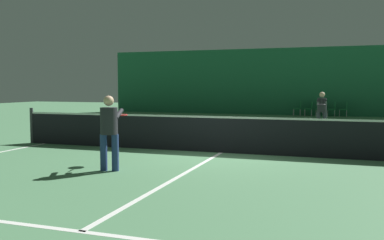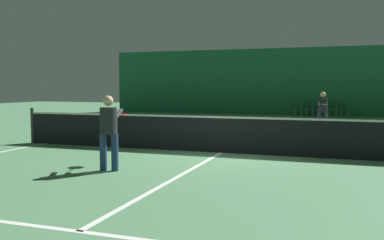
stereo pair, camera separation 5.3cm
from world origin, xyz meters
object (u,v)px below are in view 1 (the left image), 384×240
at_px(tennis_net, 221,133).
at_px(player_near, 110,127).
at_px(courtside_chair_1, 310,108).
at_px(courtside_chair_0, 298,108).
at_px(courtside_chair_3, 333,108).
at_px(player_far, 322,108).
at_px(courtside_chair_2, 321,108).
at_px(courtside_chair_4, 345,108).

xyz_separation_m(tennis_net, player_near, (-1.55, -3.00, 0.38)).
bearing_deg(tennis_net, courtside_chair_1, 85.13).
relative_size(tennis_net, courtside_chair_0, 14.29).
relative_size(tennis_net, courtside_chair_3, 14.29).
bearing_deg(player_far, tennis_net, -19.92).
relative_size(player_near, courtside_chair_3, 1.82).
height_order(courtside_chair_2, courtside_chair_3, same).
height_order(courtside_chair_1, courtside_chair_4, same).
bearing_deg(courtside_chair_0, player_near, -6.92).
bearing_deg(courtside_chair_2, tennis_net, -7.28).
distance_m(courtside_chair_0, courtside_chair_2, 1.28).
xyz_separation_m(courtside_chair_2, courtside_chair_4, (1.28, 0.00, 0.00)).
relative_size(tennis_net, player_near, 7.83).
height_order(courtside_chair_0, courtside_chair_1, same).
bearing_deg(courtside_chair_2, player_near, -10.87).
height_order(tennis_net, player_near, player_near).
bearing_deg(courtside_chair_3, player_near, -12.82).
distance_m(courtside_chair_1, courtside_chair_2, 0.64).
xyz_separation_m(courtside_chair_0, courtside_chair_3, (1.92, 0.00, 0.00)).
bearing_deg(courtside_chair_1, player_near, -8.91).
distance_m(player_near, courtside_chair_1, 18.27).
relative_size(tennis_net, courtside_chair_4, 14.29).
xyz_separation_m(player_far, courtside_chair_2, (-0.34, 8.66, -0.40)).
height_order(tennis_net, courtside_chair_0, tennis_net).
relative_size(player_far, courtside_chair_0, 1.80).
xyz_separation_m(player_near, player_far, (3.80, 9.38, -0.01)).
distance_m(courtside_chair_2, courtside_chair_3, 0.64).
bearing_deg(player_far, courtside_chair_0, -169.85).
height_order(tennis_net, courtside_chair_1, tennis_net).
height_order(player_far, courtside_chair_1, player_far).
distance_m(player_far, courtside_chair_3, 8.67).
bearing_deg(courtside_chair_4, courtside_chair_3, -90.00).
xyz_separation_m(tennis_net, courtside_chair_4, (3.20, 15.04, -0.03)).
xyz_separation_m(player_near, courtside_chair_2, (3.47, 18.04, -0.41)).
relative_size(courtside_chair_0, courtside_chair_2, 1.00).
bearing_deg(courtside_chair_4, tennis_net, -12.01).
bearing_deg(courtside_chair_0, courtside_chair_1, 90.00).
bearing_deg(tennis_net, courtside_chair_4, 77.99).
relative_size(courtside_chair_1, courtside_chair_2, 1.00).
height_order(tennis_net, courtside_chair_4, tennis_net).
xyz_separation_m(tennis_net, courtside_chair_2, (1.92, 15.04, -0.03)).
bearing_deg(courtside_chair_3, tennis_net, -9.66).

